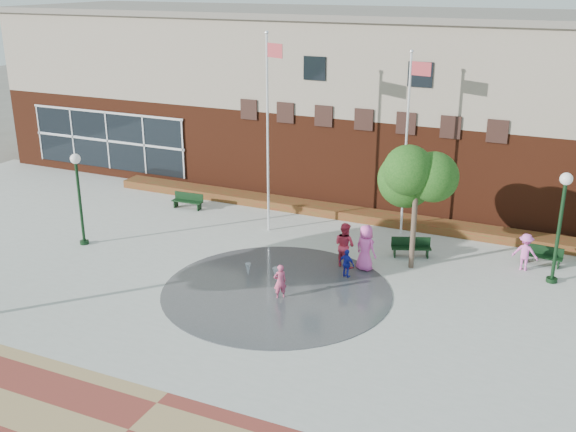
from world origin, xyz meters
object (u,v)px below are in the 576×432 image
at_px(flagpole_left, 268,124).
at_px(child_splash, 280,282).
at_px(flagpole_right, 408,135).
at_px(bench_left, 188,204).

bearing_deg(flagpole_left, child_splash, -38.24).
xyz_separation_m(flagpole_left, child_splash, (3.31, -5.92, -4.23)).
height_order(flagpole_left, child_splash, flagpole_left).
relative_size(flagpole_left, flagpole_right, 1.09).
relative_size(flagpole_right, bench_left, 5.06).
distance_m(flagpole_left, flagpole_right, 5.95).
relative_size(bench_left, child_splash, 1.22).
height_order(flagpole_right, bench_left, flagpole_right).
bearing_deg(child_splash, flagpole_left, -104.28).
bearing_deg(flagpole_right, bench_left, -161.40).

